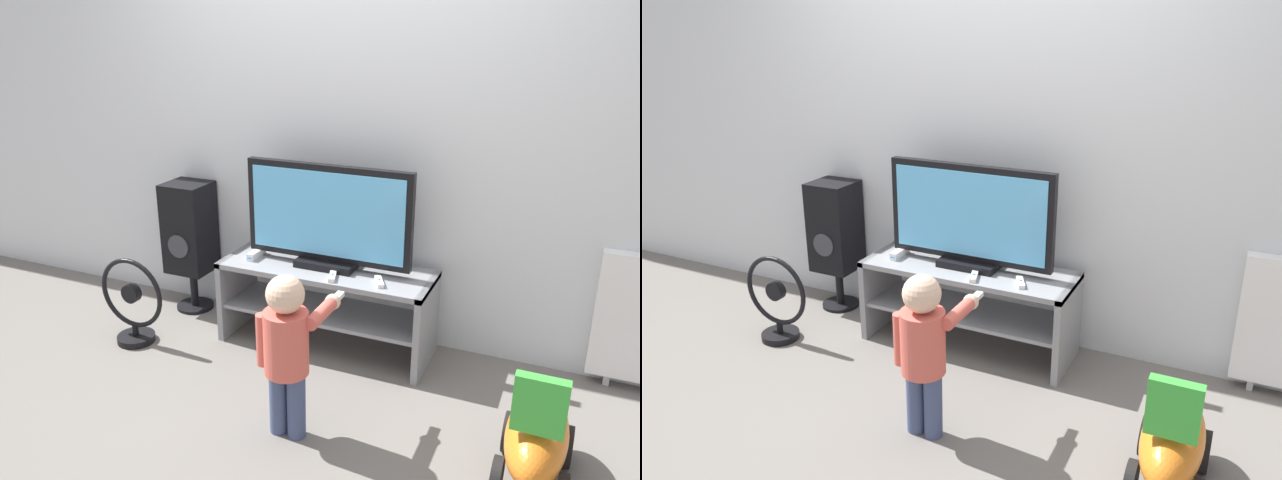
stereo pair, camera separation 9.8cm
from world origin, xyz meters
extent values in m
plane|color=slate|center=(0.00, 0.00, 0.00)|extent=(16.00, 16.00, 0.00)
cube|color=silver|center=(0.00, 0.50, 1.30)|extent=(10.00, 0.06, 2.60)
cube|color=gray|center=(0.00, 0.21, 0.48)|extent=(1.22, 0.42, 0.03)
cube|color=gray|center=(0.00, 0.21, 0.22)|extent=(1.18, 0.38, 0.02)
cube|color=gray|center=(-0.59, 0.21, 0.25)|extent=(0.04, 0.42, 0.49)
cube|color=gray|center=(0.59, 0.21, 0.25)|extent=(0.04, 0.42, 0.49)
cube|color=black|center=(0.00, 0.23, 0.51)|extent=(0.34, 0.20, 0.04)
cube|color=black|center=(0.00, 0.23, 0.81)|extent=(0.97, 0.05, 0.54)
cube|color=#59B2EA|center=(0.00, 0.21, 0.81)|extent=(0.90, 0.01, 0.47)
cube|color=white|center=(-0.44, 0.19, 0.51)|extent=(0.04, 0.16, 0.04)
cube|color=#3F8CE5|center=(-0.44, 0.11, 0.51)|extent=(0.03, 0.00, 0.01)
cube|color=white|center=(0.35, 0.11, 0.50)|extent=(0.09, 0.13, 0.02)
cylinder|color=#337FD8|center=(0.35, 0.11, 0.52)|extent=(0.01, 0.01, 0.00)
cube|color=white|center=(0.09, 0.08, 0.50)|extent=(0.07, 0.13, 0.02)
cylinder|color=#337FD8|center=(0.09, 0.08, 0.52)|extent=(0.01, 0.01, 0.00)
cylinder|color=#3F4C72|center=(0.12, -0.62, 0.16)|extent=(0.09, 0.09, 0.33)
cylinder|color=#3F4C72|center=(0.22, -0.62, 0.16)|extent=(0.09, 0.09, 0.33)
cylinder|color=#D1594C|center=(0.17, -0.62, 0.47)|extent=(0.20, 0.20, 0.30)
sphere|color=beige|center=(0.17, -0.62, 0.71)|extent=(0.17, 0.17, 0.17)
cylinder|color=#D1594C|center=(0.05, -0.62, 0.46)|extent=(0.06, 0.06, 0.25)
cylinder|color=#D1594C|center=(0.29, -0.50, 0.59)|extent=(0.06, 0.25, 0.06)
sphere|color=beige|center=(0.29, -0.37, 0.59)|extent=(0.07, 0.07, 0.07)
cube|color=white|center=(0.29, -0.33, 0.59)|extent=(0.03, 0.13, 0.02)
cylinder|color=black|center=(-1.00, 0.32, 0.01)|extent=(0.24, 0.24, 0.02)
cylinder|color=black|center=(-1.00, 0.32, 0.14)|extent=(0.05, 0.05, 0.27)
cube|color=black|center=(-1.00, 0.32, 0.56)|extent=(0.27, 0.26, 0.58)
cylinder|color=#38383D|center=(-1.00, 0.19, 0.47)|extent=(0.15, 0.01, 0.15)
cylinder|color=black|center=(-1.05, -0.21, 0.02)|extent=(0.22, 0.22, 0.04)
cylinder|color=black|center=(-1.05, -0.21, 0.08)|extent=(0.04, 0.04, 0.07)
torus|color=black|center=(-1.05, -0.21, 0.31)|extent=(0.43, 0.03, 0.43)
cylinder|color=black|center=(-1.05, -0.21, 0.31)|extent=(0.11, 0.05, 0.11)
ellipsoid|color=orange|center=(1.24, -0.49, 0.22)|extent=(0.25, 0.59, 0.26)
cube|color=green|center=(1.24, -0.65, 0.47)|extent=(0.20, 0.05, 0.23)
cylinder|color=black|center=(1.11, -0.32, 0.09)|extent=(0.04, 0.18, 0.18)
cylinder|color=black|center=(1.36, -0.32, 0.09)|extent=(0.04, 0.18, 0.18)
cube|color=silver|center=(1.51, 0.43, 0.03)|extent=(0.03, 0.05, 0.06)
camera|label=1|loc=(1.29, -2.77, 1.82)|focal=35.00mm
camera|label=2|loc=(1.38, -2.73, 1.82)|focal=35.00mm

